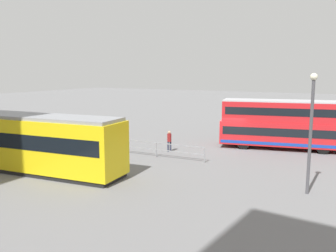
# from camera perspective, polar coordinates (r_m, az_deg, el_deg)

# --- Properties ---
(ground_plane) EXTENTS (160.00, 160.00, 0.00)m
(ground_plane) POSITION_cam_1_polar(r_m,az_deg,el_deg) (30.20, 9.91, -3.34)
(ground_plane) COLOR slate
(double_decker_bus) EXTENTS (10.44, 4.65, 3.91)m
(double_decker_bus) POSITION_cam_1_polar(r_m,az_deg,el_deg) (30.40, 17.97, 0.27)
(double_decker_bus) COLOR red
(double_decker_bus) RESTS_ON ground
(tram_yellow) EXTENTS (15.87, 4.18, 3.55)m
(tram_yellow) POSITION_cam_1_polar(r_m,az_deg,el_deg) (25.23, -23.41, -2.03)
(tram_yellow) COLOR yellow
(tram_yellow) RESTS_ON ground
(pedestrian_near_railing) EXTENTS (0.44, 0.44, 1.63)m
(pedestrian_near_railing) POSITION_cam_1_polar(r_m,az_deg,el_deg) (28.02, 0.21, -2.19)
(pedestrian_near_railing) COLOR #33384C
(pedestrian_near_railing) RESTS_ON ground
(pedestrian_railing) EXTENTS (7.56, 0.41, 1.08)m
(pedestrian_railing) POSITION_cam_1_polar(r_m,az_deg,el_deg) (26.33, -1.89, -3.34)
(pedestrian_railing) COLOR gray
(pedestrian_railing) RESTS_ON ground
(info_sign) EXTENTS (1.01, 0.35, 2.37)m
(info_sign) POSITION_cam_1_polar(r_m,az_deg,el_deg) (29.54, -11.88, -0.45)
(info_sign) COLOR slate
(info_sign) RESTS_ON ground
(street_lamp) EXTENTS (0.36, 0.36, 6.11)m
(street_lamp) POSITION_cam_1_polar(r_m,az_deg,el_deg) (19.31, 21.63, 0.34)
(street_lamp) COLOR #4C4C51
(street_lamp) RESTS_ON ground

